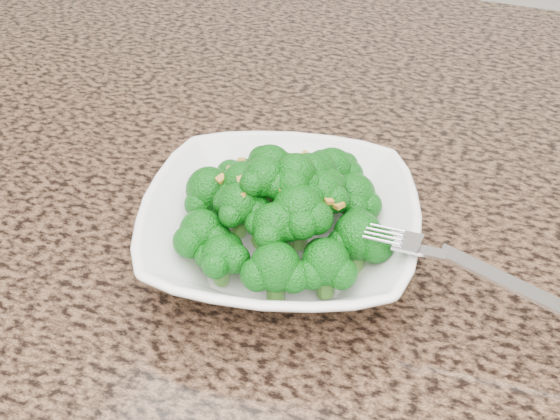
% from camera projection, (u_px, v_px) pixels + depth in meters
% --- Properties ---
extents(granite_counter, '(1.64, 1.04, 0.03)m').
position_uv_depth(granite_counter, '(261.00, 180.00, 0.71)').
color(granite_counter, brown).
rests_on(granite_counter, cabinet).
extents(bowl, '(0.28, 0.28, 0.06)m').
position_uv_depth(bowl, '(280.00, 231.00, 0.58)').
color(bowl, white).
rests_on(bowl, granite_counter).
extents(broccoli_pile, '(0.20, 0.20, 0.07)m').
position_uv_depth(broccoli_pile, '(280.00, 169.00, 0.54)').
color(broccoli_pile, '#0B610D').
rests_on(broccoli_pile, bowl).
extents(garlic_topping, '(0.12, 0.12, 0.01)m').
position_uv_depth(garlic_topping, '(280.00, 127.00, 0.52)').
color(garlic_topping, '#B4832B').
rests_on(garlic_topping, broccoli_pile).
extents(fork, '(0.19, 0.05, 0.01)m').
position_uv_depth(fork, '(437.00, 254.00, 0.51)').
color(fork, silver).
rests_on(fork, bowl).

